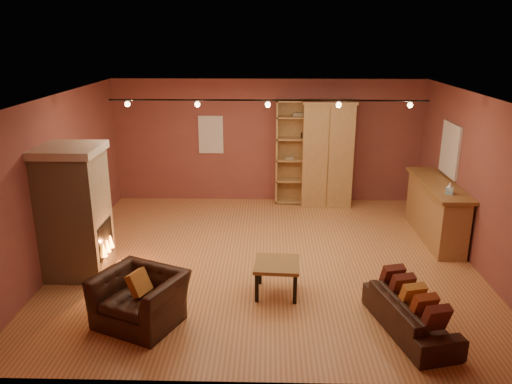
{
  "coord_description": "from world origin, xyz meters",
  "views": [
    {
      "loc": [
        0.02,
        -7.95,
        3.76
      ],
      "look_at": [
        -0.19,
        0.2,
        1.15
      ],
      "focal_mm": 35.0,
      "sensor_mm": 36.0,
      "label": 1
    }
  ],
  "objects_px": {
    "bar_counter": "(436,210)",
    "loveseat": "(411,308)",
    "bookcase": "(297,151)",
    "armoire": "(327,154)",
    "fireplace": "(75,212)",
    "coffee_table": "(277,267)",
    "armchair": "(140,291)"
  },
  "relations": [
    {
      "from": "bar_counter",
      "to": "loveseat",
      "type": "bearing_deg",
      "value": -112.18
    },
    {
      "from": "bookcase",
      "to": "armoire",
      "type": "distance_m",
      "value": 0.68
    },
    {
      "from": "fireplace",
      "to": "coffee_table",
      "type": "bearing_deg",
      "value": -10.84
    },
    {
      "from": "fireplace",
      "to": "armchair",
      "type": "relative_size",
      "value": 1.66
    },
    {
      "from": "fireplace",
      "to": "bookcase",
      "type": "distance_m",
      "value": 5.26
    },
    {
      "from": "bookcase",
      "to": "armchair",
      "type": "xyz_separation_m",
      "value": [
        -2.36,
        -5.17,
        -0.73
      ]
    },
    {
      "from": "armoire",
      "to": "bar_counter",
      "type": "distance_m",
      "value": 2.76
    },
    {
      "from": "armchair",
      "to": "armoire",
      "type": "bearing_deg",
      "value": 83.08
    },
    {
      "from": "bookcase",
      "to": "fireplace",
      "type": "bearing_deg",
      "value": -134.83
    },
    {
      "from": "fireplace",
      "to": "coffee_table",
      "type": "height_order",
      "value": "fireplace"
    },
    {
      "from": "armchair",
      "to": "coffee_table",
      "type": "height_order",
      "value": "armchair"
    },
    {
      "from": "bar_counter",
      "to": "armchair",
      "type": "height_order",
      "value": "bar_counter"
    },
    {
      "from": "fireplace",
      "to": "loveseat",
      "type": "bearing_deg",
      "value": -17.59
    },
    {
      "from": "coffee_table",
      "to": "fireplace",
      "type": "bearing_deg",
      "value": 169.16
    },
    {
      "from": "armoire",
      "to": "bar_counter",
      "type": "bearing_deg",
      "value": -45.52
    },
    {
      "from": "loveseat",
      "to": "coffee_table",
      "type": "bearing_deg",
      "value": 47.01
    },
    {
      "from": "bar_counter",
      "to": "armchair",
      "type": "xyz_separation_m",
      "value": [
        -4.89,
        -3.08,
        -0.08
      ]
    },
    {
      "from": "armchair",
      "to": "bar_counter",
      "type": "bearing_deg",
      "value": 56.39
    },
    {
      "from": "bar_counter",
      "to": "armchair",
      "type": "bearing_deg",
      "value": -147.78
    },
    {
      "from": "bookcase",
      "to": "coffee_table",
      "type": "height_order",
      "value": "bookcase"
    },
    {
      "from": "coffee_table",
      "to": "bar_counter",
      "type": "bearing_deg",
      "value": 36.44
    },
    {
      "from": "bookcase",
      "to": "coffee_table",
      "type": "relative_size",
      "value": 3.35
    },
    {
      "from": "fireplace",
      "to": "armchair",
      "type": "height_order",
      "value": "fireplace"
    },
    {
      "from": "fireplace",
      "to": "loveseat",
      "type": "distance_m",
      "value": 5.23
    },
    {
      "from": "bar_counter",
      "to": "armchair",
      "type": "distance_m",
      "value": 5.78
    },
    {
      "from": "armoire",
      "to": "bar_counter",
      "type": "height_order",
      "value": "armoire"
    },
    {
      "from": "loveseat",
      "to": "coffee_table",
      "type": "xyz_separation_m",
      "value": [
        -1.74,
        0.95,
        0.09
      ]
    },
    {
      "from": "loveseat",
      "to": "coffee_table",
      "type": "distance_m",
      "value": 1.98
    },
    {
      "from": "armoire",
      "to": "coffee_table",
      "type": "bearing_deg",
      "value": -105.61
    },
    {
      "from": "fireplace",
      "to": "bookcase",
      "type": "xyz_separation_m",
      "value": [
        3.7,
        3.73,
        0.14
      ]
    },
    {
      "from": "armoire",
      "to": "loveseat",
      "type": "xyz_separation_m",
      "value": [
        0.58,
        -5.11,
        -0.85
      ]
    },
    {
      "from": "bookcase",
      "to": "bar_counter",
      "type": "bearing_deg",
      "value": -39.5
    }
  ]
}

